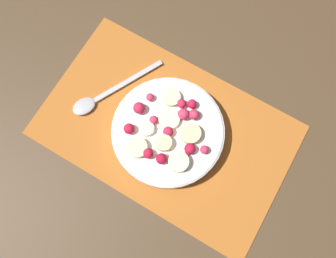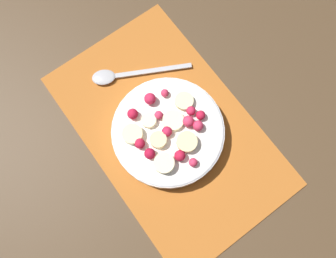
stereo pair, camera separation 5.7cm
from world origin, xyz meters
The scene contains 4 objects.
ground_plane centered at (0.00, 0.00, 0.00)m, with size 3.00×3.00×0.00m, color #4C3823.
placemat centered at (0.00, 0.00, 0.00)m, with size 0.46×0.28×0.01m.
fruit_bowl centered at (-0.01, 0.01, 0.03)m, with size 0.20×0.20×0.05m.
spoon centered at (0.14, 0.01, 0.01)m, with size 0.11×0.18×0.01m.
Camera 2 is at (-0.12, 0.09, 0.60)m, focal length 35.00 mm.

